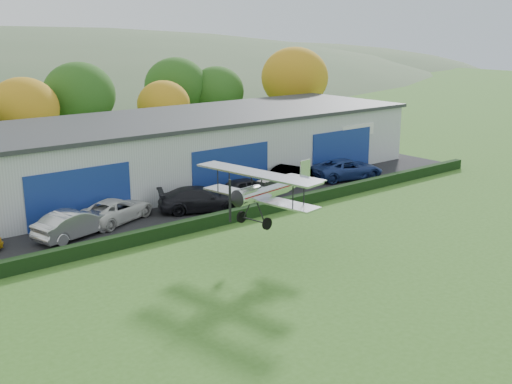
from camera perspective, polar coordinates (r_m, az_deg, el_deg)
ground at (r=29.39m, az=16.20°, el=-10.36°), size 300.00×300.00×0.00m
apron at (r=45.44m, az=-3.55°, el=-0.74°), size 48.00×9.00×0.05m
hedge at (r=41.67m, az=0.29°, el=-1.62°), size 46.00×0.60×0.80m
hangar at (r=51.58m, az=-6.30°, el=4.09°), size 40.60×12.60×5.30m
tree_belt at (r=60.36m, az=-16.35°, el=7.98°), size 75.70×13.22×10.12m
car_1 at (r=38.71m, az=-16.26°, el=-2.78°), size 5.38×3.04×1.68m
car_2 at (r=41.20m, az=-12.67°, el=-1.61°), size 5.95×4.35×1.50m
car_3 at (r=42.57m, az=-5.09°, el=-0.64°), size 6.24×4.56×1.68m
car_4 at (r=45.32m, az=-0.79°, el=0.34°), size 4.95×2.43×1.63m
car_5 at (r=49.72m, az=3.14°, el=1.61°), size 5.09×3.07×1.58m
car_6 at (r=51.98m, az=8.39°, el=2.10°), size 6.50×4.30×1.66m
biplane at (r=33.79m, az=1.17°, el=0.39°), size 6.86×7.84×2.92m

